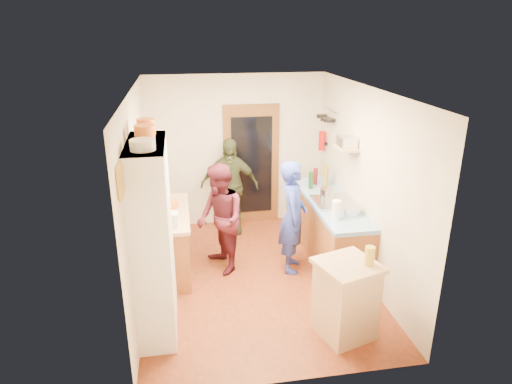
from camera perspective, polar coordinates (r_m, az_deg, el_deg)
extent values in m
cube|color=maroon|center=(6.52, 0.02, -10.75)|extent=(3.00, 4.00, 0.02)
cube|color=silver|center=(5.63, 0.02, 12.73)|extent=(3.00, 4.00, 0.02)
cube|color=beige|center=(7.85, -2.43, 5.12)|extent=(3.00, 0.02, 2.60)
cube|color=beige|center=(4.16, 4.70, -9.34)|extent=(3.00, 0.02, 2.60)
cube|color=beige|center=(5.90, -14.59, -0.72)|extent=(0.02, 4.00, 2.60)
cube|color=beige|center=(6.36, 13.56, 0.90)|extent=(0.02, 4.00, 2.60)
cube|color=brown|center=(7.91, -0.57, 3.38)|extent=(0.95, 0.06, 2.10)
cube|color=black|center=(7.88, -0.53, 3.31)|extent=(0.70, 0.02, 1.70)
cube|color=white|center=(5.23, -12.73, -5.74)|extent=(0.40, 1.20, 2.20)
cube|color=white|center=(4.86, -13.71, 5.78)|extent=(0.40, 1.14, 0.04)
cylinder|color=white|center=(4.56, -14.00, 5.75)|extent=(0.25, 0.25, 0.10)
cylinder|color=orange|center=(4.92, -13.76, 7.19)|extent=(0.21, 0.21, 0.17)
cylinder|color=orange|center=(5.19, -13.58, 7.93)|extent=(0.20, 0.20, 0.18)
cube|color=#9D5D2C|center=(6.64, -10.97, -6.25)|extent=(0.60, 1.40, 0.85)
cube|color=tan|center=(6.46, -11.23, -2.67)|extent=(0.64, 1.44, 0.05)
cube|color=white|center=(5.94, -10.91, -3.44)|extent=(0.27, 0.20, 0.19)
cylinder|color=white|center=(6.28, -11.78, -2.30)|extent=(0.18, 0.18, 0.17)
cylinder|color=orange|center=(6.57, -10.55, -1.55)|extent=(0.22, 0.22, 0.09)
cube|color=tan|center=(6.96, -11.01, -0.60)|extent=(0.31, 0.23, 0.02)
cube|color=#9D5D2C|center=(7.01, 9.08, -4.68)|extent=(0.60, 2.20, 0.84)
cube|color=blue|center=(6.84, 9.28, -1.26)|extent=(0.62, 2.22, 0.06)
cube|color=silver|center=(6.71, 9.64, -1.25)|extent=(0.55, 0.58, 0.04)
cylinder|color=silver|center=(6.79, 8.91, -0.14)|extent=(0.22, 0.22, 0.14)
cylinder|color=#143F14|center=(7.22, 6.87, 1.46)|extent=(0.09, 0.09, 0.27)
cylinder|color=#591419|center=(7.43, 7.45, 1.96)|extent=(0.08, 0.08, 0.27)
cylinder|color=olive|center=(7.35, 8.69, 1.99)|extent=(0.09, 0.09, 0.35)
cylinder|color=white|center=(6.14, 10.01, -2.22)|extent=(0.14, 0.14, 0.26)
cylinder|color=silver|center=(6.37, 11.70, -2.25)|extent=(0.35, 0.35, 0.11)
cube|color=tan|center=(5.35, 11.12, -13.25)|extent=(0.69, 0.69, 0.86)
cube|color=tan|center=(5.11, 11.47, -8.99)|extent=(0.78, 0.78, 0.05)
cube|color=white|center=(5.11, 10.68, -8.79)|extent=(0.42, 0.37, 0.02)
cylinder|color=#AD9E2D|center=(5.08, 14.02, -7.75)|extent=(0.13, 0.13, 0.21)
cylinder|color=silver|center=(7.54, 9.22, 10.10)|extent=(0.02, 0.65, 0.02)
cylinder|color=black|center=(7.38, 9.14, 8.86)|extent=(0.18, 0.18, 0.05)
cylinder|color=black|center=(7.57, 8.66, 9.02)|extent=(0.16, 0.16, 0.05)
cylinder|color=black|center=(7.76, 8.21, 9.38)|extent=(0.17, 0.17, 0.05)
cube|color=tan|center=(6.59, 11.23, 5.40)|extent=(0.26, 0.42, 0.03)
cube|color=silver|center=(6.57, 11.28, 6.16)|extent=(0.23, 0.30, 0.15)
cube|color=black|center=(7.83, 8.64, 6.01)|extent=(0.06, 0.10, 0.04)
cylinder|color=red|center=(7.80, 8.24, 6.35)|extent=(0.11, 0.11, 0.32)
cube|color=gold|center=(4.20, -16.60, 1.38)|extent=(0.03, 0.25, 0.30)
imported|color=#2837A3|center=(6.39, 4.89, -3.21)|extent=(0.53, 0.67, 1.62)
imported|color=#491623|center=(6.43, -4.40, -3.25)|extent=(0.78, 0.90, 1.58)
imported|color=#333821|center=(7.57, -3.24, 0.72)|extent=(1.01, 0.54, 1.64)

